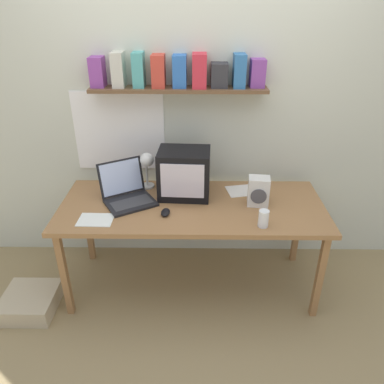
# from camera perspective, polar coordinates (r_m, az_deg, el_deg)

# --- Properties ---
(ground_plane) EXTENTS (12.00, 12.00, 0.00)m
(ground_plane) POSITION_cam_1_polar(r_m,az_deg,el_deg) (3.09, 0.00, -13.70)
(ground_plane) COLOR #978156
(back_wall) EXTENTS (5.60, 0.24, 2.60)m
(back_wall) POSITION_cam_1_polar(r_m,az_deg,el_deg) (2.90, -0.01, 13.02)
(back_wall) COLOR beige
(back_wall) RESTS_ON ground_plane
(corner_desk) EXTENTS (1.88, 0.76, 0.73)m
(corner_desk) POSITION_cam_1_polar(r_m,az_deg,el_deg) (2.69, 0.00, -2.90)
(corner_desk) COLOR #9A6C41
(corner_desk) RESTS_ON ground_plane
(crt_monitor) EXTENTS (0.38, 0.31, 0.35)m
(crt_monitor) POSITION_cam_1_polar(r_m,az_deg,el_deg) (2.71, -1.20, 2.85)
(crt_monitor) COLOR black
(crt_monitor) RESTS_ON corner_desk
(laptop) EXTENTS (0.45, 0.45, 0.27)m
(laptop) POSITION_cam_1_polar(r_m,az_deg,el_deg) (2.73, -9.94, 0.09)
(laptop) COLOR black
(laptop) RESTS_ON corner_desk
(desk_lamp) EXTENTS (0.12, 0.16, 0.30)m
(desk_lamp) POSITION_cam_1_polar(r_m,az_deg,el_deg) (2.79, -6.87, 4.29)
(desk_lamp) COLOR silver
(desk_lamp) RESTS_ON corner_desk
(juice_glass) EXTENTS (0.07, 0.07, 0.12)m
(juice_glass) POSITION_cam_1_polar(r_m,az_deg,el_deg) (2.44, 10.83, -4.11)
(juice_glass) COLOR white
(juice_glass) RESTS_ON corner_desk
(space_heater) EXTENTS (0.16, 0.13, 0.21)m
(space_heater) POSITION_cam_1_polar(r_m,az_deg,el_deg) (2.66, 10.09, 0.11)
(space_heater) COLOR silver
(space_heater) RESTS_ON corner_desk
(computer_mouse) EXTENTS (0.07, 0.11, 0.03)m
(computer_mouse) POSITION_cam_1_polar(r_m,az_deg,el_deg) (2.55, -4.06, -3.11)
(computer_mouse) COLOR black
(computer_mouse) RESTS_ON corner_desk
(loose_paper_near_monitor) EXTENTS (0.23, 0.17, 0.00)m
(loose_paper_near_monitor) POSITION_cam_1_polar(r_m,az_deg,el_deg) (2.57, -14.48, -4.12)
(loose_paper_near_monitor) COLOR white
(loose_paper_near_monitor) RESTS_ON corner_desk
(open_notebook) EXTENTS (0.24, 0.22, 0.00)m
(open_notebook) POSITION_cam_1_polar(r_m,az_deg,el_deg) (2.87, 7.46, 0.19)
(open_notebook) COLOR silver
(open_notebook) RESTS_ON corner_desk
(floor_cushion) EXTENTS (0.37, 0.37, 0.13)m
(floor_cushion) POSITION_cam_1_polar(r_m,az_deg,el_deg) (3.08, -23.45, -15.11)
(floor_cushion) COLOR #BEAE8C
(floor_cushion) RESTS_ON ground_plane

